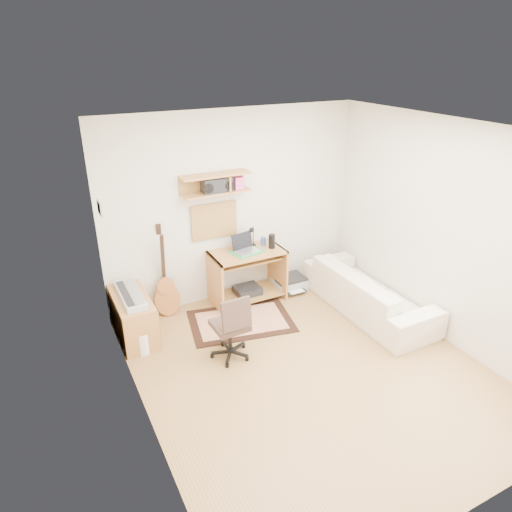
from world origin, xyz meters
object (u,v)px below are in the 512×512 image
cabinet (133,317)px  sofa (369,284)px  printer (289,283)px  task_chair (230,325)px  desk (247,276)px

cabinet → sofa: (2.96, -0.82, 0.12)m
printer → sofa: bearing=-56.9°
task_chair → printer: size_ratio=1.79×
task_chair → cabinet: (-0.89, 0.91, -0.14)m
cabinet → task_chair: bearing=-45.5°
desk → printer: 0.75m
printer → task_chair: bearing=-141.5°
cabinet → printer: (2.33, 0.19, -0.19)m
task_chair → sofa: (2.07, 0.08, -0.03)m
desk → cabinet: size_ratio=1.11×
printer → desk: bearing=-177.4°
desk → sofa: size_ratio=0.50×
printer → cabinet: bearing=-174.0°
printer → sofa: size_ratio=0.23×
desk → sofa: sofa is taller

